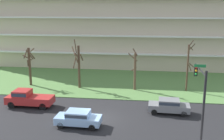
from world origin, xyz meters
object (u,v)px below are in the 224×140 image
object	(u,v)px
pickup_red_center_left	(28,98)
sedan_gray_center_right	(169,105)
tree_center	(135,70)
tree_right	(188,66)
sedan_blue_near_left	(78,118)
tree_left	(78,64)
tree_far_left	(30,64)
traffic_signal_mast	(200,96)

from	to	relation	value
pickup_red_center_left	sedan_gray_center_right	bearing A→B (deg)	-179.50
tree_center	tree_right	bearing A→B (deg)	3.10
tree_right	sedan_blue_near_left	xyz separation A→B (m)	(-12.01, -12.74, -2.66)
tree_left	sedan_blue_near_left	world-z (taller)	tree_left
tree_far_left	traffic_signal_mast	xyz separation A→B (m)	(20.98, -15.97, 1.44)
tree_center	pickup_red_center_left	distance (m)	14.45
tree_right	pickup_red_center_left	world-z (taller)	tree_right
tree_far_left	tree_center	size ratio (longest dim) A/B	0.95
sedan_gray_center_right	sedan_blue_near_left	bearing A→B (deg)	29.58
tree_far_left	traffic_signal_mast	bearing A→B (deg)	-37.27
sedan_blue_near_left	sedan_gray_center_right	world-z (taller)	same
pickup_red_center_left	traffic_signal_mast	bearing A→B (deg)	156.78
tree_far_left	tree_right	distance (m)	22.44
sedan_blue_near_left	tree_far_left	bearing A→B (deg)	130.91
pickup_red_center_left	traffic_signal_mast	xyz separation A→B (m)	(17.68, -7.77, 3.63)
sedan_gray_center_right	traffic_signal_mast	bearing A→B (deg)	104.57
pickup_red_center_left	traffic_signal_mast	size ratio (longest dim) A/B	0.78
tree_far_left	pickup_red_center_left	xyz separation A→B (m)	(3.30, -8.20, -2.19)
tree_far_left	sedan_blue_near_left	distance (m)	16.60
tree_left	pickup_red_center_left	world-z (taller)	tree_left
tree_center	tree_right	xyz separation A→B (m)	(7.15, 0.39, 0.69)
traffic_signal_mast	tree_right	bearing A→B (deg)	84.81
traffic_signal_mast	tree_far_left	bearing A→B (deg)	142.73
sedan_blue_near_left	traffic_signal_mast	xyz separation A→B (m)	(10.56, -3.27, 3.78)
tree_left	tree_center	world-z (taller)	tree_left
sedan_gray_center_right	tree_right	bearing A→B (deg)	-107.47
tree_right	sedan_gray_center_right	bearing A→B (deg)	-110.36
sedan_blue_near_left	pickup_red_center_left	bearing A→B (deg)	149.25
tree_right	traffic_signal_mast	size ratio (longest dim) A/B	1.02
tree_center	traffic_signal_mast	world-z (taller)	traffic_signal_mast
tree_far_left	sedan_gray_center_right	size ratio (longest dim) A/B	1.25
tree_right	sedan_gray_center_right	world-z (taller)	tree_right
tree_far_left	traffic_signal_mast	size ratio (longest dim) A/B	0.81
traffic_signal_mast	tree_center	bearing A→B (deg)	110.04
tree_right	sedan_gray_center_right	distance (m)	9.19
sedan_gray_center_right	tree_left	bearing A→B (deg)	-30.19
tree_far_left	sedan_gray_center_right	distance (m)	21.17
tree_far_left	sedan_blue_near_left	bearing A→B (deg)	-50.62
tree_left	tree_far_left	bearing A→B (deg)	177.01
tree_center	pickup_red_center_left	xyz separation A→B (m)	(-11.99, -7.86, -1.83)
tree_left	sedan_gray_center_right	bearing A→B (deg)	-33.07
tree_left	sedan_gray_center_right	distance (m)	14.56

